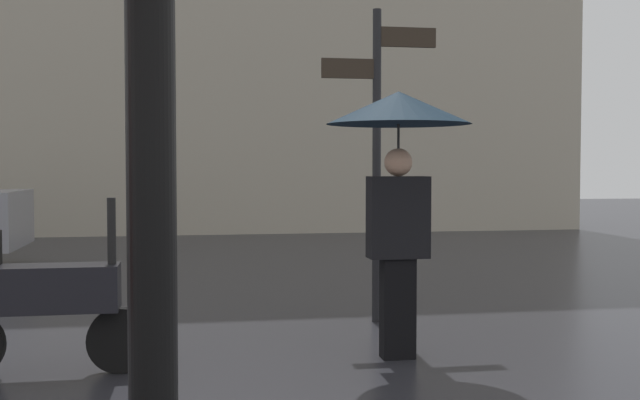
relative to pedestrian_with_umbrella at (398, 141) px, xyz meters
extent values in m
cylinder|color=black|center=(-1.64, -4.17, -0.33)|extent=(0.09, 0.09, 2.62)
cube|color=black|center=(0.00, 0.00, -1.26)|extent=(0.25, 0.16, 0.76)
cube|color=black|center=(0.00, 0.00, -0.57)|extent=(0.45, 0.20, 0.62)
sphere|color=tan|center=(0.00, 0.00, -0.16)|extent=(0.21, 0.21, 0.21)
cylinder|color=black|center=(0.00, 0.00, -0.02)|extent=(0.02, 0.02, 0.30)
cone|color=#0F2131|center=(0.00, 0.00, 0.25)|extent=(1.09, 1.09, 0.25)
cylinder|color=black|center=(-2.04, -0.07, -1.41)|extent=(0.46, 0.09, 0.46)
cube|color=black|center=(-2.54, -0.07, -1.03)|extent=(1.00, 0.32, 0.32)
cylinder|color=black|center=(-2.09, -0.07, -0.68)|extent=(0.06, 0.06, 0.55)
cylinder|color=black|center=(0.18, 1.37, -0.19)|extent=(0.08, 0.08, 2.90)
cube|color=#33281E|center=(0.46, 1.37, 1.01)|extent=(0.56, 0.04, 0.18)
cube|color=#33281E|center=(-0.08, 1.37, 0.71)|extent=(0.52, 0.04, 0.18)
camera|label=1|loc=(-1.58, -5.65, -0.19)|focal=43.63mm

